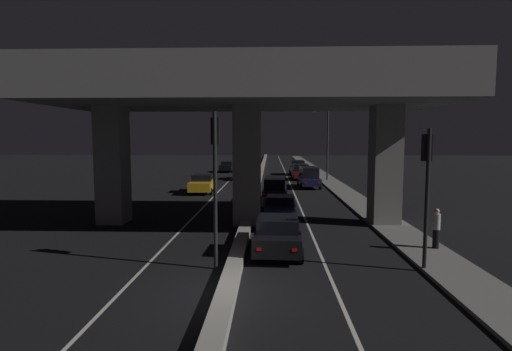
# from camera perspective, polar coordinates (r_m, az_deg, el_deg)

# --- Properties ---
(ground_plane) EXTENTS (200.00, 200.00, 0.00)m
(ground_plane) POSITION_cam_1_polar(r_m,az_deg,el_deg) (12.75, -4.03, -16.58)
(ground_plane) COLOR black
(lane_line_left_inner) EXTENTS (0.12, 126.00, 0.00)m
(lane_line_left_inner) POSITION_cam_1_polar(r_m,az_deg,el_deg) (47.23, -3.57, -0.43)
(lane_line_left_inner) COLOR beige
(lane_line_left_inner) RESTS_ON ground_plane
(lane_line_right_inner) EXTENTS (0.12, 126.00, 0.00)m
(lane_line_right_inner) POSITION_cam_1_polar(r_m,az_deg,el_deg) (47.04, 4.59, -0.46)
(lane_line_right_inner) COLOR beige
(lane_line_right_inner) RESTS_ON ground_plane
(median_divider) EXTENTS (0.59, 126.00, 0.35)m
(median_divider) POSITION_cam_1_polar(r_m,az_deg,el_deg) (47.00, 0.50, -0.24)
(median_divider) COLOR gray
(median_divider) RESTS_ON ground_plane
(sidewalk_right) EXTENTS (2.10, 126.00, 0.13)m
(sidewalk_right) POSITION_cam_1_polar(r_m,az_deg,el_deg) (40.55, 11.26, -1.39)
(sidewalk_right) COLOR slate
(sidewalk_right) RESTS_ON ground_plane
(elevated_overpass) EXTENTS (21.43, 9.27, 9.51)m
(elevated_overpass) POSITION_cam_1_polar(r_m,az_deg,el_deg) (22.15, -1.29, 11.57)
(elevated_overpass) COLOR gray
(elevated_overpass) RESTS_ON ground_plane
(traffic_light_left_of_median) EXTENTS (0.30, 0.49, 5.69)m
(traffic_light_left_of_median) POSITION_cam_1_polar(r_m,az_deg,el_deg) (14.40, -5.84, 1.74)
(traffic_light_left_of_median) COLOR black
(traffic_light_left_of_median) RESTS_ON ground_plane
(traffic_light_right_of_median) EXTENTS (0.30, 0.49, 5.10)m
(traffic_light_right_of_median) POSITION_cam_1_polar(r_m,az_deg,el_deg) (15.33, 23.20, 0.12)
(traffic_light_right_of_median) COLOR black
(traffic_light_right_of_median) RESTS_ON ground_plane
(street_lamp) EXTENTS (1.93, 0.32, 7.96)m
(street_lamp) POSITION_cam_1_polar(r_m,az_deg,el_deg) (44.77, 9.89, 5.18)
(street_lamp) COLOR #2D2D30
(street_lamp) RESTS_ON ground_plane
(car_black_lead) EXTENTS (2.13, 3.99, 1.57)m
(car_black_lead) POSITION_cam_1_polar(r_m,az_deg,el_deg) (16.61, 3.13, -8.43)
(car_black_lead) COLOR black
(car_black_lead) RESTS_ON ground_plane
(car_dark_blue_second) EXTENTS (2.01, 3.99, 1.40)m
(car_dark_blue_second) POSITION_cam_1_polar(r_m,az_deg,el_deg) (23.62, 3.49, -4.55)
(car_dark_blue_second) COLOR #141938
(car_dark_blue_second) RESTS_ON ground_plane
(car_dark_blue_third) EXTENTS (2.00, 4.82, 1.82)m
(car_dark_blue_third) POSITION_cam_1_polar(r_m,az_deg,el_deg) (29.85, 2.72, -1.93)
(car_dark_blue_third) COLOR #141938
(car_dark_blue_third) RESTS_ON ground_plane
(car_dark_blue_fourth) EXTENTS (2.04, 4.58, 1.98)m
(car_dark_blue_fourth) POSITION_cam_1_polar(r_m,az_deg,el_deg) (38.87, 7.55, -0.18)
(car_dark_blue_fourth) COLOR #141938
(car_dark_blue_fourth) RESTS_ON ground_plane
(car_dark_red_fifth) EXTENTS (2.09, 4.00, 1.78)m
(car_dark_red_fifth) POSITION_cam_1_polar(r_m,az_deg,el_deg) (46.24, 6.36, 0.59)
(car_dark_red_fifth) COLOR #591414
(car_dark_red_fifth) RESTS_ON ground_plane
(car_grey_sixth) EXTENTS (1.99, 4.26, 1.87)m
(car_grey_sixth) POSITION_cam_1_polar(r_m,az_deg,el_deg) (52.14, 5.93, 1.17)
(car_grey_sixth) COLOR #515459
(car_grey_sixth) RESTS_ON ground_plane
(car_taxi_yellow_lead_oncoming) EXTENTS (2.17, 4.41, 1.59)m
(car_taxi_yellow_lead_oncoming) POSITION_cam_1_polar(r_m,az_deg,el_deg) (35.16, -7.70, -1.17)
(car_taxi_yellow_lead_oncoming) COLOR gold
(car_taxi_yellow_lead_oncoming) RESTS_ON ground_plane
(car_dark_red_second_oncoming) EXTENTS (1.91, 4.65, 1.54)m
(car_dark_red_second_oncoming) POSITION_cam_1_polar(r_m,az_deg,el_deg) (46.25, -1.85, 0.46)
(car_dark_red_second_oncoming) COLOR #591414
(car_dark_red_second_oncoming) RESTS_ON ground_plane
(car_black_third_oncoming) EXTENTS (2.01, 4.01, 1.51)m
(car_black_third_oncoming) POSITION_cam_1_polar(r_m,az_deg,el_deg) (56.28, -4.15, 1.28)
(car_black_third_oncoming) COLOR black
(car_black_third_oncoming) RESTS_ON ground_plane
(motorcycle_red_filtering_near) EXTENTS (0.34, 1.79, 1.35)m
(motorcycle_red_filtering_near) POSITION_cam_1_polar(r_m,az_deg,el_deg) (16.85, 0.44, -9.01)
(motorcycle_red_filtering_near) COLOR black
(motorcycle_red_filtering_near) RESTS_ON ground_plane
(motorcycle_blue_filtering_mid) EXTENTS (0.33, 1.80, 1.48)m
(motorcycle_blue_filtering_mid) POSITION_cam_1_polar(r_m,az_deg,el_deg) (24.13, 1.14, -4.50)
(motorcycle_blue_filtering_mid) COLOR black
(motorcycle_blue_filtering_mid) RESTS_ON ground_plane
(motorcycle_black_filtering_far) EXTENTS (0.34, 1.92, 1.49)m
(motorcycle_black_filtering_far) POSITION_cam_1_polar(r_m,az_deg,el_deg) (30.74, 1.41, -2.36)
(motorcycle_black_filtering_far) COLOR black
(motorcycle_black_filtering_far) RESTS_ON ground_plane
(pedestrian_on_sidewalk) EXTENTS (0.31, 0.31, 1.69)m
(pedestrian_on_sidewalk) POSITION_cam_1_polar(r_m,az_deg,el_deg) (18.54, 24.35, -6.86)
(pedestrian_on_sidewalk) COLOR black
(pedestrian_on_sidewalk) RESTS_ON sidewalk_right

